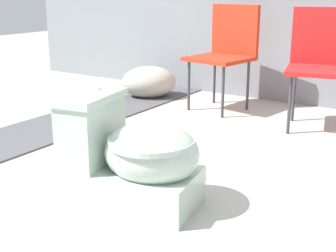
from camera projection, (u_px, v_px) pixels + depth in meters
The scene contains 6 objects.
ground_plane at pixel (106, 215), 2.07m from camera, with size 14.00×14.00×0.00m, color #A8A59E.
gravel_strip at pixel (17, 138), 3.10m from camera, with size 0.56×8.00×0.01m, color #4C4C51.
toilet at pixel (133, 159), 2.13m from camera, with size 0.69×0.48×0.52m.
folding_chair_left at pixel (227, 46), 3.77m from camera, with size 0.51×0.51×0.83m.
folding_chair_middle at pixel (322, 55), 3.26m from camera, with size 0.53×0.53×0.83m.
boulder_near at pixel (149, 82), 4.23m from camera, with size 0.49×0.37×0.29m, color #ADA899.
Camera 1 is at (1.26, -1.41, 0.97)m, focal length 50.00 mm.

